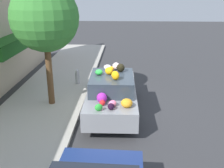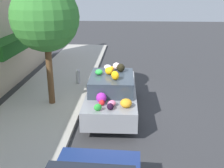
{
  "view_description": "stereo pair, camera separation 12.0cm",
  "coord_description": "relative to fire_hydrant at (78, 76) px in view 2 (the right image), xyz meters",
  "views": [
    {
      "loc": [
        -9.08,
        -0.52,
        4.42
      ],
      "look_at": [
        0.0,
        -0.07,
        1.11
      ],
      "focal_mm": 42.0,
      "sensor_mm": 36.0,
      "label": 1
    },
    {
      "loc": [
        -9.08,
        -0.64,
        4.42
      ],
      "look_at": [
        0.0,
        -0.07,
        1.11
      ],
      "focal_mm": 42.0,
      "sensor_mm": 36.0,
      "label": 2
    }
  ],
  "objects": [
    {
      "name": "art_car",
      "position": [
        -2.76,
        -1.81,
        0.31
      ],
      "size": [
        4.38,
        1.83,
        1.81
      ],
      "rotation": [
        0.0,
        0.0,
        0.01
      ],
      "color": "gray",
      "rests_on": "ground"
    },
    {
      "name": "sidewalk_curb",
      "position": [
        -2.72,
        0.97,
        -0.41
      ],
      "size": [
        24.0,
        3.2,
        0.13
      ],
      "color": "#B2ADA3",
      "rests_on": "ground"
    },
    {
      "name": "fire_hydrant",
      "position": [
        0.0,
        0.0,
        0.0
      ],
      "size": [
        0.2,
        0.2,
        0.7
      ],
      "color": "#B2B2B7",
      "rests_on": "sidewalk_curb"
    },
    {
      "name": "ground_plane",
      "position": [
        -2.72,
        -1.73,
        -0.48
      ],
      "size": [
        60.0,
        60.0,
        0.0
      ],
      "primitive_type": "plane",
      "color": "#38383A"
    },
    {
      "name": "street_tree",
      "position": [
        -2.35,
        0.62,
        2.97
      ],
      "size": [
        2.47,
        2.47,
        4.57
      ],
      "color": "brown",
      "rests_on": "sidewalk_curb"
    }
  ]
}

